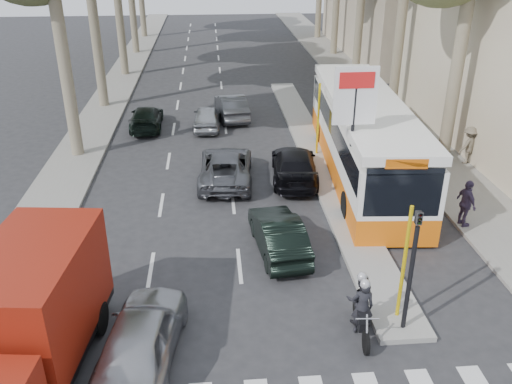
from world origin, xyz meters
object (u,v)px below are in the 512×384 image
Objects in this scene: silver_hatchback at (142,337)px; motorcycle at (361,305)px; city_bus at (363,135)px; dark_hatchback at (278,234)px; red_truck at (28,319)px.

silver_hatchback is 5.67m from motorcycle.
city_bus is at bearing -119.48° from silver_hatchback.
city_bus reaches higher than dark_hatchback.
city_bus reaches higher than red_truck.
red_truck is 15.50m from city_bus.
silver_hatchback is 0.33× the size of city_bus.
motorcycle is (1.69, -4.08, 0.14)m from dark_hatchback.
motorcycle reaches higher than silver_hatchback.
city_bus is at bearing 52.63° from red_truck.
silver_hatchback is 6.20m from dark_hatchback.
silver_hatchback is 13.73m from city_bus.
red_truck is at bearing 15.00° from silver_hatchback.
city_bus is (8.30, 10.88, 1.06)m from silver_hatchback.
motorcycle reaches higher than dark_hatchback.
city_bus is at bearing 79.85° from motorcycle.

